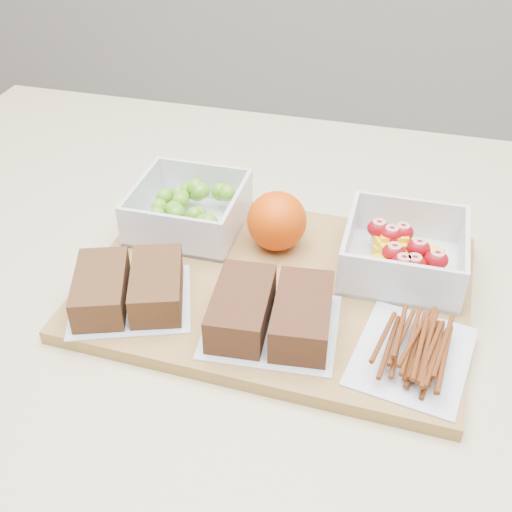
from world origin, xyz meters
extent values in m
cube|color=beige|center=(0.00, 0.00, 0.45)|extent=(1.20, 0.90, 0.90)
cube|color=#A17942|center=(0.02, -0.01, 0.91)|extent=(0.43, 0.31, 0.02)
cube|color=silver|center=(-0.12, 0.07, 0.92)|extent=(0.13, 0.13, 0.00)
cube|color=silver|center=(-0.12, 0.13, 0.94)|extent=(0.13, 0.00, 0.05)
cube|color=silver|center=(-0.12, 0.01, 0.94)|extent=(0.13, 0.00, 0.05)
cube|color=silver|center=(-0.05, 0.07, 0.94)|extent=(0.00, 0.12, 0.05)
cube|color=silver|center=(-0.18, 0.07, 0.94)|extent=(0.00, 0.12, 0.05)
sphere|color=#5B9B20|center=(-0.13, 0.07, 0.94)|extent=(0.02, 0.02, 0.02)
sphere|color=#5B9B20|center=(-0.15, 0.06, 0.95)|extent=(0.02, 0.02, 0.02)
sphere|color=#5B9B20|center=(-0.11, 0.10, 0.95)|extent=(0.02, 0.02, 0.02)
sphere|color=#5B9B20|center=(-0.10, 0.07, 0.94)|extent=(0.02, 0.02, 0.02)
sphere|color=#5B9B20|center=(-0.15, 0.08, 0.95)|extent=(0.02, 0.02, 0.02)
sphere|color=#5B9B20|center=(-0.13, 0.06, 0.94)|extent=(0.02, 0.02, 0.02)
sphere|color=#5B9B20|center=(-0.14, 0.09, 0.95)|extent=(0.02, 0.02, 0.02)
sphere|color=#5B9B20|center=(-0.08, 0.03, 0.95)|extent=(0.02, 0.02, 0.02)
sphere|color=#5B9B20|center=(-0.09, 0.11, 0.95)|extent=(0.02, 0.02, 0.02)
sphere|color=#5B9B20|center=(-0.12, 0.11, 0.95)|extent=(0.02, 0.02, 0.02)
sphere|color=#5B9B20|center=(-0.15, 0.04, 0.95)|extent=(0.02, 0.02, 0.02)
sphere|color=#5B9B20|center=(-0.08, 0.10, 0.95)|extent=(0.02, 0.02, 0.02)
sphere|color=#5B9B20|center=(-0.11, 0.03, 0.94)|extent=(0.02, 0.02, 0.02)
sphere|color=#5B9B20|center=(-0.11, 0.10, 0.94)|extent=(0.02, 0.02, 0.02)
sphere|color=#5B9B20|center=(-0.13, 0.08, 0.94)|extent=(0.02, 0.02, 0.02)
sphere|color=#5B9B20|center=(-0.11, 0.10, 0.95)|extent=(0.02, 0.02, 0.02)
sphere|color=#5B9B20|center=(-0.08, 0.03, 0.95)|extent=(0.02, 0.02, 0.02)
sphere|color=#5B9B20|center=(-0.07, 0.04, 0.93)|extent=(0.02, 0.02, 0.02)
sphere|color=#5B9B20|center=(-0.13, 0.09, 0.94)|extent=(0.02, 0.02, 0.02)
sphere|color=#5B9B20|center=(-0.13, 0.06, 0.94)|extent=(0.02, 0.02, 0.02)
sphere|color=#5B9B20|center=(-0.13, 0.11, 0.94)|extent=(0.02, 0.02, 0.02)
sphere|color=#5B9B20|center=(-0.10, 0.05, 0.95)|extent=(0.02, 0.02, 0.02)
sphere|color=#5B9B20|center=(-0.13, 0.06, 0.94)|extent=(0.02, 0.02, 0.02)
cube|color=silver|center=(0.15, 0.05, 0.92)|extent=(0.13, 0.13, 0.01)
cube|color=silver|center=(0.15, 0.12, 0.94)|extent=(0.13, 0.01, 0.06)
cube|color=silver|center=(0.15, -0.01, 0.94)|extent=(0.13, 0.01, 0.06)
cube|color=silver|center=(0.21, 0.05, 0.94)|extent=(0.01, 0.12, 0.06)
cube|color=silver|center=(0.08, 0.05, 0.94)|extent=(0.01, 0.12, 0.06)
cube|color=yellow|center=(0.15, 0.03, 0.93)|extent=(0.04, 0.04, 0.01)
cube|color=yellow|center=(0.14, 0.07, 0.93)|extent=(0.05, 0.05, 0.01)
cube|color=yellow|center=(0.16, 0.06, 0.93)|extent=(0.04, 0.05, 0.01)
cube|color=yellow|center=(0.17, 0.07, 0.93)|extent=(0.04, 0.05, 0.01)
cube|color=yellow|center=(0.13, 0.07, 0.94)|extent=(0.04, 0.04, 0.01)
cube|color=yellow|center=(0.13, 0.07, 0.94)|extent=(0.04, 0.03, 0.01)
cube|color=yellow|center=(0.12, 0.01, 0.94)|extent=(0.04, 0.04, 0.01)
cube|color=yellow|center=(0.16, 0.02, 0.93)|extent=(0.04, 0.04, 0.01)
cube|color=yellow|center=(0.13, 0.06, 0.93)|extent=(0.04, 0.04, 0.01)
ellipsoid|color=#9F0716|center=(0.16, 0.05, 0.95)|extent=(0.03, 0.02, 0.02)
ellipsoid|color=#9F0716|center=(0.16, 0.02, 0.95)|extent=(0.03, 0.02, 0.02)
ellipsoid|color=#9F0716|center=(0.12, 0.08, 0.95)|extent=(0.03, 0.02, 0.02)
ellipsoid|color=#9F0716|center=(0.18, 0.04, 0.95)|extent=(0.03, 0.02, 0.02)
ellipsoid|color=#9F0716|center=(0.13, 0.07, 0.95)|extent=(0.03, 0.02, 0.02)
ellipsoid|color=#9F0716|center=(0.15, 0.02, 0.95)|extent=(0.03, 0.02, 0.02)
ellipsoid|color=#9F0716|center=(0.14, 0.04, 0.95)|extent=(0.03, 0.02, 0.02)
ellipsoid|color=#9F0716|center=(0.14, 0.08, 0.95)|extent=(0.03, 0.02, 0.02)
sphere|color=#DC4805|center=(0.00, 0.06, 0.95)|extent=(0.07, 0.07, 0.07)
cube|color=silver|center=(-0.13, -0.08, 0.92)|extent=(0.16, 0.15, 0.00)
cube|color=#55341D|center=(-0.16, -0.09, 0.94)|extent=(0.08, 0.11, 0.04)
cube|color=#55341D|center=(-0.10, -0.07, 0.94)|extent=(0.08, 0.11, 0.04)
cube|color=silver|center=(0.03, -0.08, 0.92)|extent=(0.14, 0.13, 0.00)
cube|color=#4F2E1B|center=(0.00, -0.08, 0.94)|extent=(0.06, 0.11, 0.04)
cube|color=#4F2E1B|center=(0.06, -0.08, 0.94)|extent=(0.06, 0.11, 0.04)
cube|color=silver|center=(0.17, -0.09, 0.92)|extent=(0.13, 0.14, 0.00)
camera|label=1|loc=(0.14, -0.55, 1.37)|focal=45.00mm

